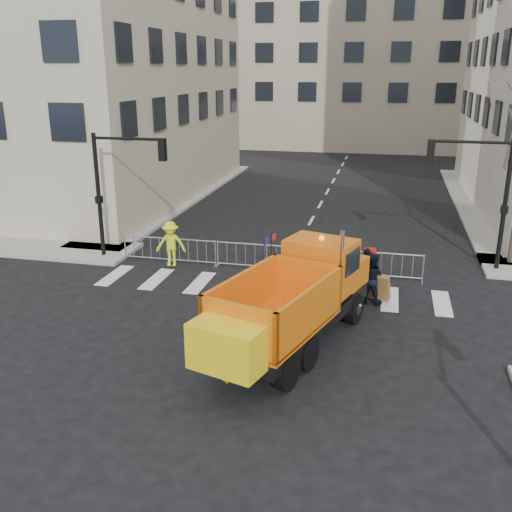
% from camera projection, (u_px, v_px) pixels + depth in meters
% --- Properties ---
extents(ground, '(120.00, 120.00, 0.00)m').
position_uv_depth(ground, '(235.00, 357.00, 16.39)').
color(ground, black).
rests_on(ground, ground).
extents(sidewalk_back, '(64.00, 5.00, 0.15)m').
position_uv_depth(sidewalk_back, '(287.00, 262.00, 24.23)').
color(sidewalk_back, gray).
rests_on(sidewalk_back, ground).
extents(building_far, '(30.00, 18.00, 24.00)m').
position_uv_depth(building_far, '(361.00, 29.00, 60.76)').
color(building_far, tan).
rests_on(building_far, ground).
extents(traffic_light_left, '(0.18, 0.18, 5.40)m').
position_uv_depth(traffic_light_left, '(99.00, 197.00, 24.21)').
color(traffic_light_left, black).
rests_on(traffic_light_left, ground).
extents(traffic_light_right, '(0.18, 0.18, 5.40)m').
position_uv_depth(traffic_light_right, '(505.00, 207.00, 22.50)').
color(traffic_light_right, black).
rests_on(traffic_light_right, ground).
extents(crowd_barriers, '(12.60, 0.60, 1.10)m').
position_uv_depth(crowd_barriers, '(266.00, 257.00, 23.41)').
color(crowd_barriers, '#9EA0A5').
rests_on(crowd_barriers, ground).
extents(plow_truck, '(4.89, 9.14, 3.43)m').
position_uv_depth(plow_truck, '(293.00, 300.00, 16.51)').
color(plow_truck, black).
rests_on(plow_truck, ground).
extents(cop_a, '(0.70, 0.52, 1.74)m').
position_uv_depth(cop_a, '(312.00, 285.00, 19.47)').
color(cop_a, black).
rests_on(cop_a, ground).
extents(cop_b, '(1.05, 0.91, 1.84)m').
position_uv_depth(cop_b, '(371.00, 278.00, 19.92)').
color(cop_b, black).
rests_on(cop_b, ground).
extents(cop_c, '(0.86, 1.06, 1.69)m').
position_uv_depth(cop_c, '(367.00, 270.00, 20.96)').
color(cop_c, black).
rests_on(cop_c, ground).
extents(worker, '(1.32, 0.91, 1.87)m').
position_uv_depth(worker, '(171.00, 244.00, 23.32)').
color(worker, yellow).
rests_on(worker, sidewalk_back).
extents(newspaper_box, '(0.52, 0.48, 1.10)m').
position_uv_depth(newspaper_box, '(369.00, 262.00, 22.26)').
color(newspaper_box, '#AD0F0D').
rests_on(newspaper_box, sidewalk_back).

